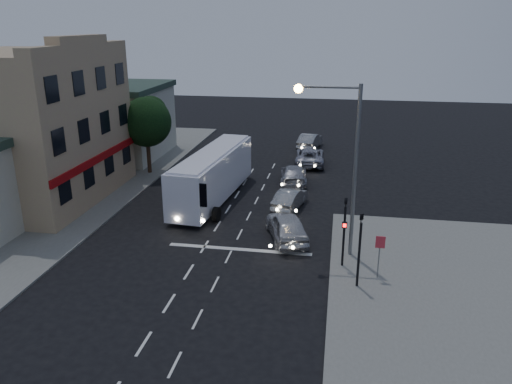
% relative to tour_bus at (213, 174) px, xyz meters
% --- Properties ---
extents(ground, '(120.00, 120.00, 0.00)m').
position_rel_tour_bus_xyz_m(ground, '(1.43, -9.74, -1.89)').
color(ground, black).
extents(sidewalk_near, '(12.00, 24.00, 0.12)m').
position_rel_tour_bus_xyz_m(sidewalk_near, '(14.43, -13.74, -1.83)').
color(sidewalk_near, slate).
rests_on(sidewalk_near, ground).
extents(sidewalk_far, '(12.00, 50.00, 0.12)m').
position_rel_tour_bus_xyz_m(sidewalk_far, '(-11.57, -1.74, -1.83)').
color(sidewalk_far, slate).
rests_on(sidewalk_far, ground).
extents(road_markings, '(8.00, 30.55, 0.01)m').
position_rel_tour_bus_xyz_m(road_markings, '(2.72, -6.44, -1.89)').
color(road_markings, silver).
rests_on(road_markings, ground).
extents(tour_bus, '(3.39, 11.58, 3.50)m').
position_rel_tour_bus_xyz_m(tour_bus, '(0.00, 0.00, 0.00)').
color(tour_bus, white).
rests_on(tour_bus, ground).
extents(car_suv, '(3.22, 5.02, 1.59)m').
position_rel_tour_bus_xyz_m(car_suv, '(5.83, -5.94, -1.10)').
color(car_suv, silver).
rests_on(car_suv, ground).
extents(car_sedan_a, '(2.22, 4.22, 1.32)m').
position_rel_tour_bus_xyz_m(car_sedan_a, '(5.49, -0.84, -1.23)').
color(car_sedan_a, '#999999').
rests_on(car_sedan_a, ground).
extents(car_sedan_b, '(2.46, 5.04, 1.41)m').
position_rel_tour_bus_xyz_m(car_sedan_b, '(5.20, 4.71, -1.19)').
color(car_sedan_b, '#9C9CA7').
rests_on(car_sedan_b, ground).
extents(car_sedan_c, '(2.70, 5.40, 1.47)m').
position_rel_tour_bus_xyz_m(car_sedan_c, '(6.07, 10.29, -1.16)').
color(car_sedan_c, '#9292A1').
rests_on(car_sedan_c, ground).
extents(car_extra, '(2.37, 4.78, 1.50)m').
position_rel_tour_bus_xyz_m(car_extra, '(5.70, 16.15, -1.14)').
color(car_extra, '#97979A').
rests_on(car_extra, ground).
extents(traffic_signal_main, '(0.25, 0.35, 4.10)m').
position_rel_tour_bus_xyz_m(traffic_signal_main, '(9.03, -8.96, 0.53)').
color(traffic_signal_main, black).
rests_on(traffic_signal_main, sidewalk_near).
extents(traffic_signal_side, '(0.18, 0.15, 4.10)m').
position_rel_tour_bus_xyz_m(traffic_signal_side, '(9.73, -10.94, 0.53)').
color(traffic_signal_side, black).
rests_on(traffic_signal_side, sidewalk_near).
extents(regulatory_sign, '(0.45, 0.12, 2.20)m').
position_rel_tour_bus_xyz_m(regulatory_sign, '(10.73, -9.98, -0.30)').
color(regulatory_sign, slate).
rests_on(regulatory_sign, sidewalk_near).
extents(streetlight, '(3.32, 0.44, 9.00)m').
position_rel_tour_bus_xyz_m(streetlight, '(8.77, -7.54, 3.84)').
color(streetlight, slate).
rests_on(streetlight, sidewalk_near).
extents(main_building, '(10.12, 12.00, 11.00)m').
position_rel_tour_bus_xyz_m(main_building, '(-12.53, -1.74, 3.27)').
color(main_building, tan).
rests_on(main_building, sidewalk_far).
extents(low_building_north, '(9.40, 9.40, 6.50)m').
position_rel_tour_bus_xyz_m(low_building_north, '(-12.07, 10.26, 1.50)').
color(low_building_north, beige).
rests_on(low_building_north, sidewalk_far).
extents(street_tree, '(4.00, 4.00, 6.20)m').
position_rel_tour_bus_xyz_m(street_tree, '(-6.78, 5.28, 2.61)').
color(street_tree, black).
rests_on(street_tree, sidewalk_far).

